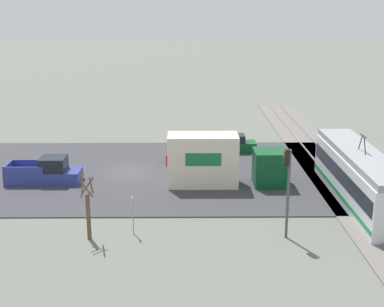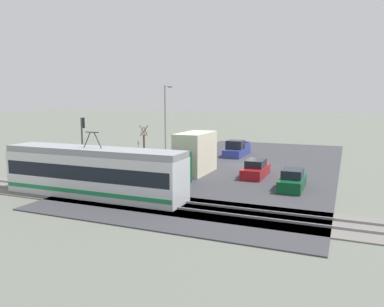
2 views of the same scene
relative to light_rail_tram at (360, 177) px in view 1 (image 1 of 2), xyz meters
name	(u,v)px [view 1 (image 1 of 2)]	position (x,y,z in m)	size (l,w,h in m)	color
ground_plane	(130,173)	(-6.65, -16.20, -1.76)	(320.00, 320.00, 0.00)	#60665B
road_surface	(130,172)	(-6.65, -16.20, -1.72)	(18.73, 41.82, 0.08)	#38383D
rail_bed	(332,172)	(-6.65, 0.00, -1.71)	(58.70, 4.40, 0.22)	slate
light_rail_tram	(360,177)	(0.00, 0.00, 0.00)	(13.74, 2.78, 4.59)	silver
box_truck	(219,162)	(-3.56, -9.26, 0.07)	(2.49, 8.74, 3.80)	#0C4723
pickup_truck	(45,173)	(-4.20, -22.26, -0.94)	(2.07, 5.50, 1.95)	navy
sedan_car_0	(194,156)	(-9.14, -11.05, -1.05)	(1.75, 4.62, 1.53)	maroon
sedan_car_1	(232,144)	(-12.81, -7.52, -1.04)	(1.72, 4.25, 1.56)	#0C4723
traffic_light_pole	(287,181)	(5.69, -5.99, 1.65)	(0.28, 0.47, 5.27)	#47474C
street_tree	(88,210)	(5.79, -17.22, 0.01)	(0.93, 0.78, 3.89)	brown
no_parking_sign	(133,212)	(5.12, -14.77, -0.37)	(0.32, 0.08, 2.27)	gray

